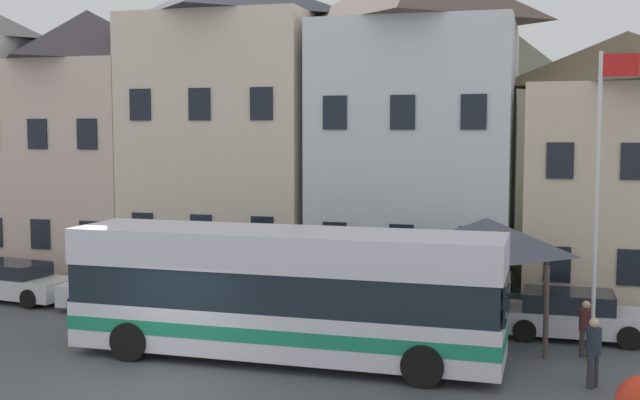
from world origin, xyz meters
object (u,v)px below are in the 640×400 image
at_px(bus_shelter, 486,237).
at_px(pedestrian_02, 586,324).
at_px(pedestrian_01, 497,318).
at_px(parked_car_01, 573,315).
at_px(townhouse_02, 233,130).
at_px(townhouse_04, 623,168).
at_px(townhouse_03, 417,128).
at_px(parked_car_00, 13,281).
at_px(townhouse_01, 90,143).
at_px(hilltop_castle, 422,89).
at_px(flagpole, 600,185).
at_px(pedestrian_00, 593,350).
at_px(parked_car_02, 134,290).
at_px(transit_bus, 284,295).
at_px(public_bench, 523,308).

height_order(bus_shelter, pedestrian_02, bus_shelter).
bearing_deg(pedestrian_01, parked_car_01, 44.82).
height_order(townhouse_02, bus_shelter, townhouse_02).
relative_size(townhouse_04, pedestrian_02, 6.20).
height_order(townhouse_02, townhouse_04, townhouse_02).
relative_size(townhouse_03, parked_car_00, 2.59).
xyz_separation_m(townhouse_04, pedestrian_01, (-3.67, -7.44, -3.69)).
distance_m(townhouse_01, pedestrian_01, 18.83).
distance_m(townhouse_02, parked_car_00, 9.55).
height_order(hilltop_castle, pedestrian_02, hilltop_castle).
bearing_deg(townhouse_03, flagpole, -51.07).
relative_size(townhouse_04, bus_shelter, 2.54).
bearing_deg(townhouse_01, flagpole, -21.67).
distance_m(townhouse_03, townhouse_04, 7.10).
relative_size(parked_car_00, pedestrian_00, 2.84).
bearing_deg(parked_car_02, transit_bus, 145.24).
xyz_separation_m(townhouse_01, pedestrian_00, (19.00, -9.93, -4.43)).
xyz_separation_m(townhouse_03, public_bench, (3.85, -3.66, -5.45)).
distance_m(parked_car_00, pedestrian_02, 18.81).
bearing_deg(pedestrian_01, flagpole, -4.10).
distance_m(hilltop_castle, pedestrian_01, 29.02).
bearing_deg(hilltop_castle, pedestrian_02, -72.79).
distance_m(townhouse_01, townhouse_03, 13.46).
distance_m(townhouse_01, pedestrian_02, 20.82).
bearing_deg(public_bench, parked_car_01, -42.54).
bearing_deg(parked_car_00, public_bench, 12.32).
bearing_deg(pedestrian_01, transit_bus, -156.24).
distance_m(pedestrian_00, public_bench, 6.04).
distance_m(transit_bus, public_bench, 8.11).
bearing_deg(pedestrian_00, parked_car_00, 166.70).
bearing_deg(parked_car_01, pedestrian_01, -134.65).
relative_size(townhouse_02, parked_car_00, 2.56).
distance_m(transit_bus, pedestrian_01, 5.73).
bearing_deg(public_bench, pedestrian_01, -99.85).
xyz_separation_m(townhouse_04, parked_car_00, (-20.15, -5.49, -3.92)).
bearing_deg(pedestrian_02, public_bench, 117.35).
relative_size(townhouse_02, public_bench, 6.69).
xyz_separation_m(public_bench, flagpole, (1.89, -3.46, 4.01)).
relative_size(townhouse_02, pedestrian_02, 7.95).
xyz_separation_m(townhouse_01, hilltop_castle, (10.50, 19.91, 2.98)).
bearing_deg(bus_shelter, pedestrian_00, -54.24).
distance_m(bus_shelter, pedestrian_00, 5.03).
distance_m(townhouse_01, townhouse_04, 20.40).
bearing_deg(pedestrian_00, townhouse_01, 152.40).
height_order(public_bench, flagpole, flagpole).
distance_m(parked_car_01, parked_car_02, 13.62).
bearing_deg(townhouse_04, parked_car_01, -107.10).
bearing_deg(townhouse_02, parked_car_00, -140.69).
bearing_deg(pedestrian_01, hilltop_castle, 102.81).
height_order(townhouse_03, parked_car_01, townhouse_03).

